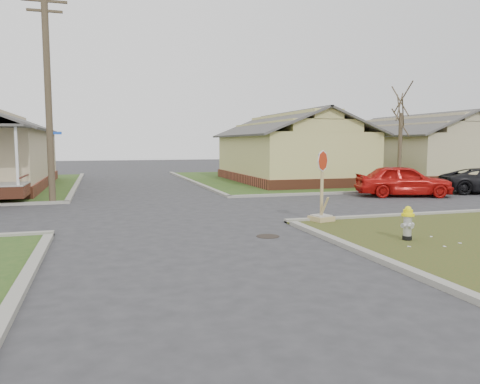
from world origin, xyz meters
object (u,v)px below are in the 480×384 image
object	(u,v)px
utility_pole	(48,93)
stop_sign	(322,206)
fire_hydrant	(408,221)
red_sedan	(403,181)

from	to	relation	value
utility_pole	stop_sign	distance (m)	12.46
utility_pole	fire_hydrant	xyz separation A→B (m)	(9.66, -11.10, -4.12)
stop_sign	red_sedan	xyz separation A→B (m)	(7.20, 5.67, 0.22)
stop_sign	red_sedan	size ratio (longest dim) A/B	0.51
red_sedan	utility_pole	bearing A→B (deg)	100.79
fire_hydrant	stop_sign	xyz separation A→B (m)	(-0.79, 3.38, 0.01)
fire_hydrant	stop_sign	world-z (taller)	stop_sign
stop_sign	fire_hydrant	bearing A→B (deg)	-91.22
utility_pole	fire_hydrant	bearing A→B (deg)	-48.97
fire_hydrant	stop_sign	bearing A→B (deg)	92.13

